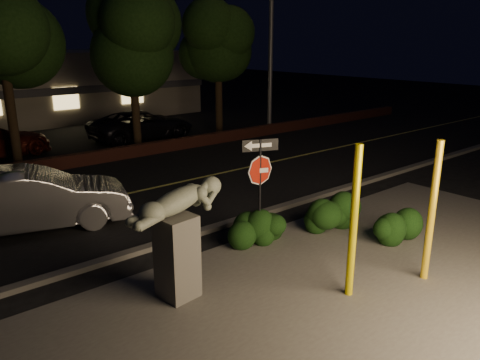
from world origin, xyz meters
The scene contains 19 objects.
ground centered at (0.00, 10.00, 0.00)m, with size 90.00×90.00×0.00m, color black.
patio centered at (0.00, -1.00, 0.01)m, with size 14.00×6.00×0.02m, color #4C4944.
road centered at (0.00, 7.00, 0.01)m, with size 80.00×8.00×0.01m, color black.
lane_marking centered at (0.00, 7.00, 0.02)m, with size 80.00×0.12×0.01m, color #C6BF4F.
curb centered at (0.00, 2.90, 0.06)m, with size 80.00×0.25×0.12m, color #4C4944.
brick_wall centered at (0.00, 11.30, 0.25)m, with size 40.00×0.35×0.50m, color #4D2119.
parking_lot centered at (0.00, 17.00, 0.01)m, with size 40.00×12.00×0.01m, color black.
building centered at (0.00, 24.99, 2.00)m, with size 22.00×10.20×4.00m.
tree_far_c centered at (2.50, 12.80, 5.66)m, with size 4.80×4.80×7.84m.
tree_far_d centered at (7.50, 13.30, 5.42)m, with size 4.40×4.40×7.42m.
yellow_pole_left centered at (-0.47, -1.29, 1.47)m, with size 0.15×0.15×2.94m, color yellow.
yellow_pole_right centered at (1.23, -1.87, 1.44)m, with size 0.14×0.14×2.88m, color yellow.
signpost centered at (-0.19, 1.58, 1.80)m, with size 0.80×0.35×2.53m.
sculpture centered at (-2.97, 0.73, 1.35)m, with size 2.05×0.76×2.19m.
hedge_center centered at (-0.21, 1.60, 0.45)m, with size 1.74×0.81×0.90m, color black.
hedge_right centered at (1.86, 0.93, 0.55)m, with size 1.67×0.90×1.10m, color black.
hedge_far_right centered at (2.33, -0.41, 0.48)m, with size 1.37×0.86×0.95m, color black.
silver_sedan centered at (-4.02, 5.93, 0.78)m, with size 1.66×4.75×1.57m, color #B5B4B9.
parked_car_dark centered at (3.55, 14.28, 0.71)m, with size 2.35×5.09×1.42m, color black.
Camera 1 is at (-7.12, -6.08, 4.67)m, focal length 35.00 mm.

